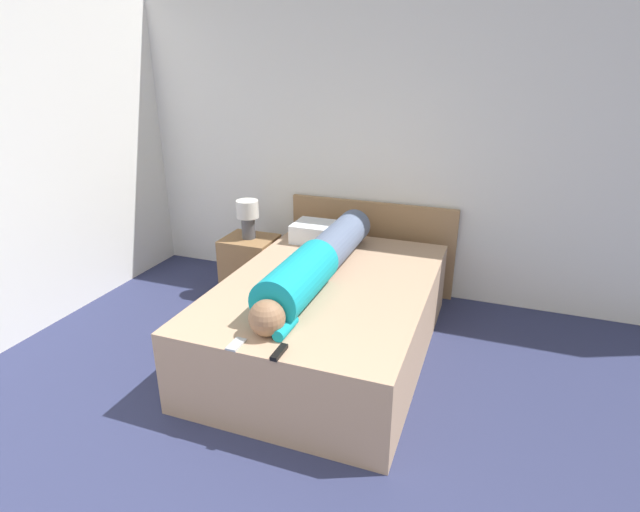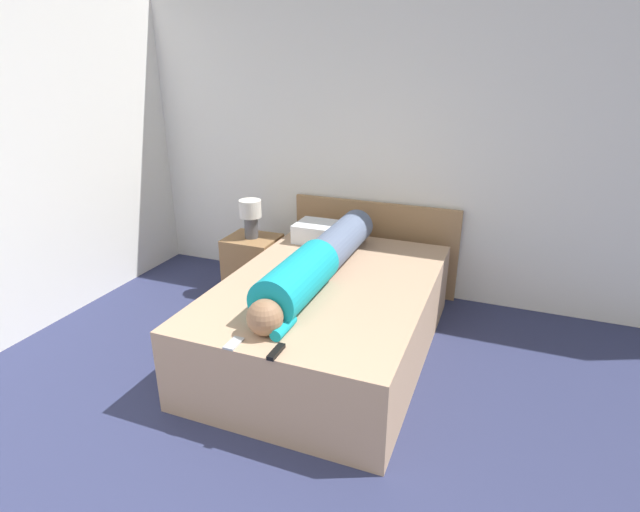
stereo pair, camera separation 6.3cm
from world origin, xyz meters
TOP-DOWN VIEW (x-y plane):
  - wall_back at (0.00, 4.01)m, footprint 6.14×0.06m
  - bed at (-0.24, 2.75)m, footprint 1.40×2.06m
  - headboard at (-0.24, 3.94)m, footprint 1.52×0.04m
  - nightstand at (-1.22, 3.42)m, footprint 0.45×0.40m
  - table_lamp at (-1.22, 3.42)m, footprint 0.19×0.19m
  - person_lying at (-0.31, 2.73)m, footprint 0.30×1.82m
  - pillow_near_headboard at (-0.54, 3.52)m, footprint 0.53×0.32m
  - tv_remote at (-0.17, 1.78)m, footprint 0.04×0.15m
  - cell_phone at (-0.43, 1.78)m, footprint 0.06×0.13m

SIDE VIEW (x-z plane):
  - nightstand at x=-1.22m, z-range 0.00..0.54m
  - bed at x=-0.24m, z-range 0.00..0.56m
  - headboard at x=-0.24m, z-range 0.00..0.83m
  - cell_phone at x=-0.43m, z-range 0.56..0.57m
  - tv_remote at x=-0.17m, z-range 0.56..0.58m
  - pillow_near_headboard at x=-0.54m, z-range 0.56..0.71m
  - person_lying at x=-0.31m, z-range 0.54..0.85m
  - table_lamp at x=-1.22m, z-range 0.58..0.92m
  - wall_back at x=0.00m, z-range 0.00..2.60m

